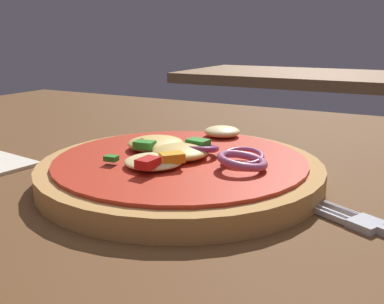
# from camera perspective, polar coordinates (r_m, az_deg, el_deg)

# --- Properties ---
(dining_table) EXTENTS (1.26, 0.81, 0.03)m
(dining_table) POSITION_cam_1_polar(r_m,az_deg,el_deg) (0.34, 5.60, -8.01)
(dining_table) COLOR brown
(dining_table) RESTS_ON ground
(pizza) EXTENTS (0.23, 0.23, 0.03)m
(pizza) POSITION_cam_1_polar(r_m,az_deg,el_deg) (0.36, -1.50, -2.09)
(pizza) COLOR tan
(pizza) RESTS_ON dining_table
(background_table) EXTENTS (0.85, 0.45, 0.03)m
(background_table) POSITION_cam_1_polar(r_m,az_deg,el_deg) (1.46, 16.18, 9.39)
(background_table) COLOR brown
(background_table) RESTS_ON ground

